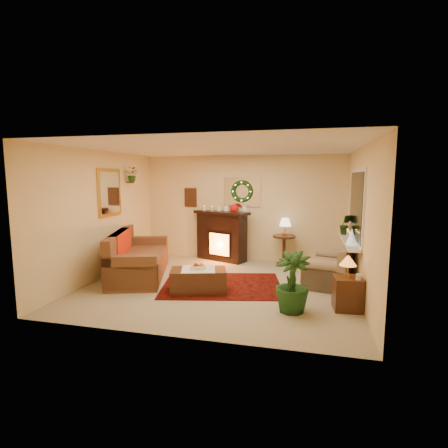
% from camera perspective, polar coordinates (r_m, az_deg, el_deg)
% --- Properties ---
extents(floor, '(5.00, 5.00, 0.00)m').
position_cam_1_polar(floor, '(6.83, -0.71, -10.00)').
color(floor, beige).
rests_on(floor, ground).
extents(ceiling, '(5.00, 5.00, 0.00)m').
position_cam_1_polar(ceiling, '(6.52, -0.75, 12.31)').
color(ceiling, white).
rests_on(ceiling, ground).
extents(wall_back, '(5.00, 5.00, 0.00)m').
position_cam_1_polar(wall_back, '(8.73, 2.99, 2.60)').
color(wall_back, '#EFD88C').
rests_on(wall_back, ground).
extents(wall_front, '(5.00, 5.00, 0.00)m').
position_cam_1_polar(wall_front, '(4.43, -8.09, -2.47)').
color(wall_front, '#EFD88C').
rests_on(wall_front, ground).
extents(wall_left, '(4.50, 4.50, 0.00)m').
position_cam_1_polar(wall_left, '(7.57, -19.37, 1.39)').
color(wall_left, '#EFD88C').
rests_on(wall_left, ground).
extents(wall_right, '(4.50, 4.50, 0.00)m').
position_cam_1_polar(wall_right, '(6.40, 21.48, 0.20)').
color(wall_right, '#EFD88C').
rests_on(wall_right, ground).
extents(area_rug, '(2.56, 2.13, 0.01)m').
position_cam_1_polar(area_rug, '(6.82, -0.34, -9.96)').
color(area_rug, '#56030C').
rests_on(area_rug, floor).
extents(sofa, '(1.61, 2.40, 0.95)m').
position_cam_1_polar(sofa, '(7.54, -13.64, -5.12)').
color(sofa, '#492F20').
rests_on(sofa, floor).
extents(red_throw, '(0.78, 1.26, 0.02)m').
position_cam_1_polar(red_throw, '(7.72, -13.44, -4.63)').
color(red_throw, '#DD0B00').
rests_on(red_throw, sofa).
extents(fireplace, '(1.33, 0.84, 1.16)m').
position_cam_1_polar(fireplace, '(8.73, -0.40, -2.35)').
color(fireplace, black).
rests_on(fireplace, floor).
extents(poinsettia, '(0.22, 0.22, 0.22)m').
position_cam_1_polar(poinsettia, '(8.54, 1.68, 2.50)').
color(poinsettia, red).
rests_on(poinsettia, fireplace).
extents(mantel_candle_a, '(0.06, 0.06, 0.18)m').
position_cam_1_polar(mantel_candle_a, '(8.70, -3.21, 2.32)').
color(mantel_candle_a, white).
rests_on(mantel_candle_a, fireplace).
extents(mantel_candle_b, '(0.05, 0.05, 0.16)m').
position_cam_1_polar(mantel_candle_b, '(8.69, -1.94, 2.32)').
color(mantel_candle_b, white).
rests_on(mantel_candle_b, fireplace).
extents(mantel_mirror, '(0.92, 0.02, 0.72)m').
position_cam_1_polar(mantel_mirror, '(8.69, 2.98, 5.22)').
color(mantel_mirror, white).
rests_on(mantel_mirror, wall_back).
extents(wreath, '(0.55, 0.11, 0.55)m').
position_cam_1_polar(wreath, '(8.65, 2.93, 5.34)').
color(wreath, '#194719').
rests_on(wreath, wall_back).
extents(wall_art, '(0.32, 0.03, 0.48)m').
position_cam_1_polar(wall_art, '(9.05, -5.47, 4.34)').
color(wall_art, '#381E11').
rests_on(wall_art, wall_back).
extents(gold_mirror, '(0.03, 0.84, 1.00)m').
position_cam_1_polar(gold_mirror, '(7.78, -18.19, 4.92)').
color(gold_mirror, gold).
rests_on(gold_mirror, wall_left).
extents(hanging_plant, '(0.33, 0.28, 0.36)m').
position_cam_1_polar(hanging_plant, '(8.35, -14.70, 6.73)').
color(hanging_plant, '#194719').
rests_on(hanging_plant, wall_left).
extents(loveseat, '(1.09, 1.51, 0.79)m').
position_cam_1_polar(loveseat, '(7.17, 16.93, -5.99)').
color(loveseat, '#B6A68D').
rests_on(loveseat, floor).
extents(window_frame, '(0.03, 1.86, 1.36)m').
position_cam_1_polar(window_frame, '(6.91, 20.87, 2.84)').
color(window_frame, white).
rests_on(window_frame, wall_right).
extents(window_glass, '(0.02, 1.70, 1.22)m').
position_cam_1_polar(window_glass, '(6.91, 20.75, 2.84)').
color(window_glass, black).
rests_on(window_glass, wall_right).
extents(window_sill, '(0.22, 1.86, 0.04)m').
position_cam_1_polar(window_sill, '(6.99, 19.75, -2.69)').
color(window_sill, white).
rests_on(window_sill, wall_right).
extents(mini_tree, '(0.18, 0.18, 0.27)m').
position_cam_1_polar(mini_tree, '(6.50, 20.12, -1.95)').
color(mini_tree, white).
rests_on(mini_tree, window_sill).
extents(sill_plant, '(0.30, 0.24, 0.54)m').
position_cam_1_polar(sill_plant, '(7.64, 19.20, -0.18)').
color(sill_plant, '#0E3C13').
rests_on(sill_plant, window_sill).
extents(side_table_round, '(0.65, 0.65, 0.70)m').
position_cam_1_polar(side_table_round, '(8.46, 9.76, -4.35)').
color(side_table_round, '#50281B').
rests_on(side_table_round, floor).
extents(lamp_cream, '(0.27, 0.27, 0.42)m').
position_cam_1_polar(lamp_cream, '(8.34, 9.94, -0.65)').
color(lamp_cream, beige).
rests_on(lamp_cream, side_table_round).
extents(end_table_square, '(0.46, 0.46, 0.52)m').
position_cam_1_polar(end_table_square, '(5.91, 19.53, -10.54)').
color(end_table_square, black).
rests_on(end_table_square, floor).
extents(lamp_tiffany, '(0.26, 0.26, 0.39)m').
position_cam_1_polar(lamp_tiffany, '(5.78, 19.57, -6.08)').
color(lamp_tiffany, orange).
rests_on(lamp_tiffany, end_table_square).
extents(coffee_table, '(1.11, 0.81, 0.42)m').
position_cam_1_polar(coffee_table, '(6.43, -4.19, -9.19)').
color(coffee_table, '#501C12').
rests_on(coffee_table, floor).
extents(fruit_bowl, '(0.28, 0.28, 0.06)m').
position_cam_1_polar(fruit_bowl, '(6.36, -4.24, -7.13)').
color(fruit_bowl, beige).
rests_on(fruit_bowl, coffee_table).
extents(floor_palm, '(1.83, 1.83, 2.83)m').
position_cam_1_polar(floor_palm, '(5.54, 11.05, -9.52)').
color(floor_palm, '#18481B').
rests_on(floor_palm, floor).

